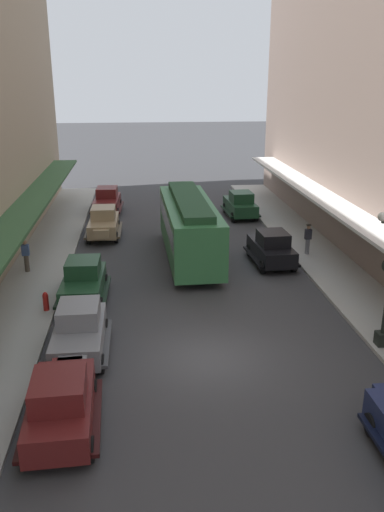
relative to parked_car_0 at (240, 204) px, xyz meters
name	(u,v)px	position (x,y,z in m)	size (l,w,h in m)	color
ground_plane	(209,358)	(-4.83, -19.44, -0.94)	(200.00, 200.00, 0.00)	#38383A
parked_car_0	(240,204)	(0.00, 0.00, 0.00)	(2.30, 4.32, 1.84)	#193D23
parked_car_1	(107,200)	(-9.45, 2.14, 0.00)	(2.31, 4.32, 1.84)	#591919
parked_car_2	(104,222)	(-9.36, -3.94, 0.00)	(2.19, 4.28, 1.84)	#997F5B
parked_car_3	(79,330)	(-9.41, -18.64, 0.00)	(2.14, 4.26, 1.84)	slate
parked_car_4	(83,280)	(-9.71, -13.78, 0.00)	(2.24, 4.30, 1.84)	#193D23
parked_car_6	(61,402)	(-9.48, -23.05, 0.00)	(2.27, 4.31, 1.84)	#591919
parked_car_7	(271,247)	(-0.24, -9.94, 0.00)	(2.29, 4.31, 1.84)	black
streetcar	(189,225)	(-4.48, -8.65, 0.96)	(2.71, 9.65, 3.46)	#33723F
fire_hydrant	(46,301)	(-11.18, -15.03, -0.38)	(0.24, 0.24, 0.82)	#B21E19
pedestrian_0	(26,256)	(-12.87, -10.16, 0.05)	(0.36, 0.24, 1.64)	#4C4238
pedestrian_2	(308,239)	(2.07, -8.90, 0.07)	(0.36, 0.28, 1.67)	slate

